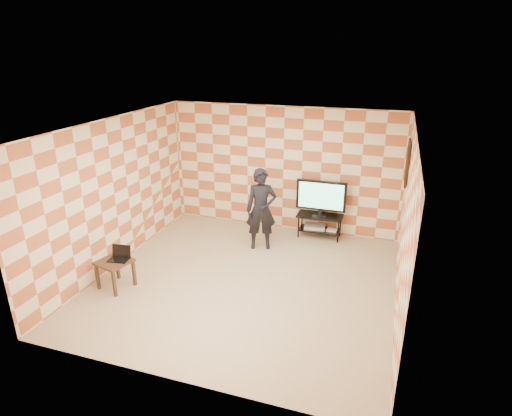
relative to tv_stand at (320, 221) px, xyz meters
The scene contains 14 objects.
floor 2.43m from the tv_stand, 111.84° to the right, with size 5.00×5.00×0.00m, color tan.
wall_back 1.36m from the tv_stand, 163.15° to the left, with size 5.00×0.02×2.70m, color beige.
wall_front 4.91m from the tv_stand, 100.70° to the right, with size 5.00×0.02×2.70m, color beige.
wall_left 4.18m from the tv_stand, 146.70° to the right, with size 0.02×5.00×2.70m, color beige.
wall_right 2.92m from the tv_stand, 54.22° to the right, with size 0.02×5.00×2.70m, color beige.
ceiling 3.35m from the tv_stand, 111.84° to the right, with size 5.00×5.00×0.02m, color white.
wall_art 2.34m from the tv_stand, 23.31° to the right, with size 0.04×0.72×0.72m.
tv_stand is the anchor object (origin of this frame).
tv 0.55m from the tv_stand, 90.14° to the right, with size 1.04×0.20×0.75m.
dvd_player 0.19m from the tv_stand, 163.21° to the left, with size 0.44×0.31×0.07m, color #B3B3B6.
game_console 0.32m from the tv_stand, ahead, with size 0.21×0.15×0.05m, color silver.
side_table 4.25m from the tv_stand, 133.27° to the right, with size 0.61×0.61×0.50m.
laptop 4.14m from the tv_stand, 133.64° to the right, with size 0.36×0.30×0.22m.
person 1.43m from the tv_stand, 139.88° to the right, with size 0.60×0.40×1.65m, color black.
Camera 1 is at (2.20, -6.14, 3.89)m, focal length 30.00 mm.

